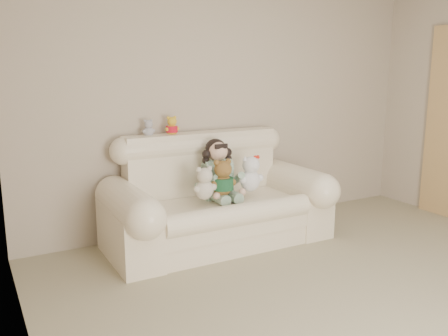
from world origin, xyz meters
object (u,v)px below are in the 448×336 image
brown_teddy (222,174)px  white_cat (250,170)px  sofa (219,191)px  cream_teddy (204,180)px  seated_child (218,168)px

brown_teddy → white_cat: bearing=-3.4°
sofa → white_cat: bearing=-19.1°
sofa → brown_teddy: (-0.03, -0.12, 0.18)m
sofa → white_cat: (0.28, -0.10, 0.19)m
sofa → brown_teddy: 0.22m
sofa → cream_teddy: size_ratio=6.04×
brown_teddy → white_cat: white_cat is taller
brown_teddy → cream_teddy: (-0.20, -0.03, -0.03)m
seated_child → cream_teddy: bearing=-134.4°
brown_teddy → cream_teddy: 0.20m
seated_child → cream_teddy: (-0.26, -0.23, -0.04)m
sofa → brown_teddy: sofa is taller
white_cat → sofa: bearing=149.4°
sofa → cream_teddy: 0.31m
sofa → white_cat: size_ratio=5.17×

